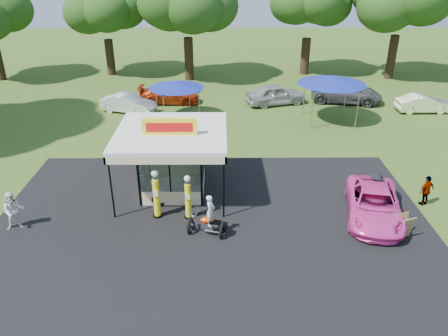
{
  "coord_description": "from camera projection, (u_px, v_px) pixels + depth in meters",
  "views": [
    {
      "loc": [
        0.44,
        -14.91,
        11.19
      ],
      "look_at": [
        0.58,
        4.0,
        1.82
      ],
      "focal_mm": 35.0,
      "sensor_mm": 36.0,
      "label": 1
    }
  ],
  "objects": [
    {
      "name": "asphalt_apron",
      "position": [
        212.0,
        222.0,
        20.11
      ],
      "size": [
        20.0,
        14.0,
        0.04
      ],
      "primitive_type": "cube",
      "color": "black",
      "rests_on": "ground"
    },
    {
      "name": "gas_station_kiosk",
      "position": [
        173.0,
        160.0,
        21.99
      ],
      "size": [
        5.4,
        5.4,
        4.18
      ],
      "color": "white",
      "rests_on": "ground"
    },
    {
      "name": "gas_pump_left",
      "position": [
        156.0,
        195.0,
        20.05
      ],
      "size": [
        0.46,
        0.46,
        2.46
      ],
      "color": "black",
      "rests_on": "ground"
    },
    {
      "name": "oak_far_b",
      "position": [
        105.0,
        11.0,
        41.75
      ],
      "size": [
        8.08,
        8.08,
        9.64
      ],
      "color": "black",
      "rests_on": "ground"
    },
    {
      "name": "bg_car_d",
      "position": [
        346.0,
        93.0,
        35.97
      ],
      "size": [
        6.17,
        3.88,
        1.59
      ],
      "primitive_type": "imported",
      "rotation": [
        0.0,
        0.0,
        1.34
      ],
      "color": "#4E4D50",
      "rests_on": "ground"
    },
    {
      "name": "bg_car_a",
      "position": [
        128.0,
        103.0,
        33.73
      ],
      "size": [
        4.52,
        2.75,
        1.41
      ],
      "primitive_type": "imported",
      "rotation": [
        0.0,
        0.0,
        1.25
      ],
      "color": "silver",
      "rests_on": "ground"
    },
    {
      "name": "spare_tires",
      "position": [
        159.0,
        199.0,
        21.34
      ],
      "size": [
        0.86,
        0.78,
        0.7
      ],
      "rotation": [
        0.0,
        0.0,
        0.55
      ],
      "color": "black",
      "rests_on": "ground"
    },
    {
      "name": "bg_car_e",
      "position": [
        423.0,
        104.0,
        33.74
      ],
      "size": [
        4.12,
        1.51,
        1.35
      ],
      "primitive_type": "imported",
      "rotation": [
        0.0,
        0.0,
        1.59
      ],
      "color": "beige",
      "rests_on": "ground"
    },
    {
      "name": "kiosk_car",
      "position": [
        178.0,
        164.0,
        24.55
      ],
      "size": [
        2.82,
        1.13,
        0.96
      ],
      "primitive_type": "imported",
      "rotation": [
        0.0,
        0.0,
        1.57
      ],
      "color": "yellow",
      "rests_on": "ground"
    },
    {
      "name": "ground",
      "position": [
        211.0,
        249.0,
        18.32
      ],
      "size": [
        120.0,
        120.0,
        0.0
      ],
      "primitive_type": "plane",
      "color": "#38571B",
      "rests_on": "ground"
    },
    {
      "name": "motorcycle",
      "position": [
        209.0,
        219.0,
        18.92
      ],
      "size": [
        1.81,
        1.19,
        2.05
      ],
      "rotation": [
        0.0,
        0.0,
        -0.25
      ],
      "color": "black",
      "rests_on": "ground"
    },
    {
      "name": "spectator_east_a",
      "position": [
        375.0,
        189.0,
        21.35
      ],
      "size": [
        1.21,
        1.06,
        1.62
      ],
      "primitive_type": "imported",
      "rotation": [
        0.0,
        0.0,
        3.69
      ],
      "color": "black",
      "rests_on": "ground"
    },
    {
      "name": "bg_car_c",
      "position": [
        275.0,
        94.0,
        35.43
      ],
      "size": [
        5.23,
        3.32,
        1.66
      ],
      "primitive_type": "imported",
      "rotation": [
        0.0,
        0.0,
        1.87
      ],
      "color": "#9F9FA4",
      "rests_on": "ground"
    },
    {
      "name": "bg_car_b",
      "position": [
        169.0,
        94.0,
        35.78
      ],
      "size": [
        4.97,
        2.06,
        1.44
      ],
      "primitive_type": "imported",
      "rotation": [
        0.0,
        0.0,
        1.56
      ],
      "color": "#B02E0D",
      "rests_on": "ground"
    },
    {
      "name": "tent_east",
      "position": [
        332.0,
        80.0,
        30.89
      ],
      "size": [
        4.81,
        4.81,
        3.36
      ],
      "rotation": [
        0.0,
        0.0,
        0.01
      ],
      "color": "gray",
      "rests_on": "ground"
    },
    {
      "name": "pink_sedan",
      "position": [
        374.0,
        204.0,
        20.22
      ],
      "size": [
        3.38,
        5.49,
        1.42
      ],
      "primitive_type": "imported",
      "rotation": [
        0.0,
        0.0,
        -0.21
      ],
      "color": "#FF45B1",
      "rests_on": "ground"
    },
    {
      "name": "oak_far_c",
      "position": [
        187.0,
        1.0,
        39.55
      ],
      "size": [
        9.6,
        9.6,
        11.31
      ],
      "color": "black",
      "rests_on": "ground"
    },
    {
      "name": "oak_far_d",
      "position": [
        309.0,
        9.0,
        42.01
      ],
      "size": [
        8.26,
        8.26,
        9.84
      ],
      "color": "black",
      "rests_on": "ground"
    },
    {
      "name": "gas_pump_right",
      "position": [
        188.0,
        198.0,
        20.01
      ],
      "size": [
        0.41,
        0.41,
        2.22
      ],
      "color": "black",
      "rests_on": "ground"
    },
    {
      "name": "a_frame_sign",
      "position": [
        405.0,
        227.0,
        18.82
      ],
      "size": [
        0.67,
        0.74,
        1.11
      ],
      "rotation": [
        0.0,
        0.0,
        0.36
      ],
      "color": "#593819",
      "rests_on": "ground"
    },
    {
      "name": "spectator_west",
      "position": [
        14.0,
        211.0,
        19.29
      ],
      "size": [
        1.1,
        0.99,
        1.85
      ],
      "primitive_type": "imported",
      "rotation": [
        0.0,
        0.0,
        0.39
      ],
      "color": "white",
      "rests_on": "ground"
    },
    {
      "name": "tent_west",
      "position": [
        176.0,
        85.0,
        31.63
      ],
      "size": [
        4.02,
        4.02,
        2.81
      ],
      "rotation": [
        0.0,
        0.0,
        0.33
      ],
      "color": "gray",
      "rests_on": "ground"
    },
    {
      "name": "spectator_east_b",
      "position": [
        426.0,
        190.0,
        21.23
      ],
      "size": [
        1.0,
        0.73,
        1.57
      ],
      "primitive_type": "imported",
      "rotation": [
        0.0,
        0.0,
        3.58
      ],
      "color": "gray",
      "rests_on": "ground"
    }
  ]
}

